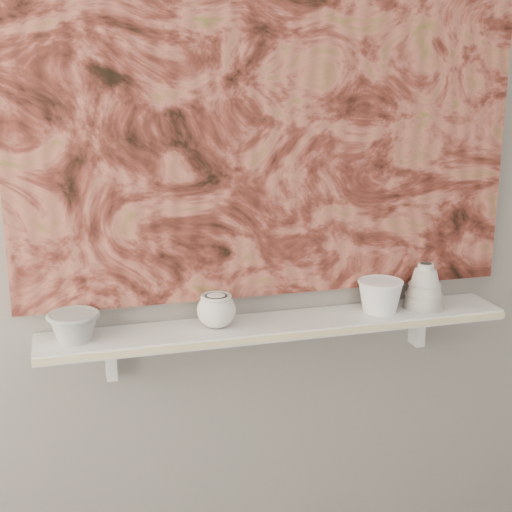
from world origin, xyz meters
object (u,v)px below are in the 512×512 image
object	(u,v)px
painting	(273,109)
bell_vessel	(425,285)
bowl_grey	(74,326)
bowl_white	(380,296)
cup_cream	(216,310)
shelf	(279,326)

from	to	relation	value
painting	bell_vessel	xyz separation A→B (m)	(0.47, -0.08, -0.54)
bowl_grey	bowl_white	size ratio (longest dim) A/B	1.03
cup_cream	bell_vessel	size ratio (longest dim) A/B	0.78
painting	bowl_white	world-z (taller)	painting
shelf	bowl_grey	distance (m)	0.59
cup_cream	bowl_grey	bearing A→B (deg)	180.00
bowl_grey	bowl_white	world-z (taller)	bowl_white
bowl_grey	bell_vessel	bearing A→B (deg)	0.00
shelf	cup_cream	xyz separation A→B (m)	(-0.19, 0.00, 0.07)
shelf	bell_vessel	size ratio (longest dim) A/B	9.82
shelf	bell_vessel	xyz separation A→B (m)	(0.47, 0.00, 0.09)
bell_vessel	bowl_grey	bearing A→B (deg)	180.00
shelf	cup_cream	world-z (taller)	cup_cream
shelf	painting	distance (m)	0.63
bowl_grey	cup_cream	size ratio (longest dim) A/B	1.29
painting	shelf	bearing A→B (deg)	-90.00
bell_vessel	bowl_white	size ratio (longest dim) A/B	1.02
shelf	bowl_white	world-z (taller)	bowl_white
painting	bell_vessel	distance (m)	0.72
bowl_grey	bell_vessel	distance (m)	1.06
painting	bell_vessel	size ratio (longest dim) A/B	10.52
bowl_grey	shelf	bearing A→B (deg)	0.00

